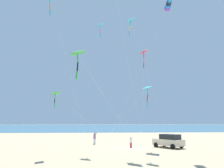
# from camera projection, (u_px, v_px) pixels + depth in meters

# --- Properties ---
(ground_plane) EXTENTS (600.00, 600.00, 0.00)m
(ground_plane) POSITION_uv_depth(u_px,v_px,m) (131.00, 148.00, 30.79)
(ground_plane) COLOR tan
(ocean_water_strip) EXTENTS (240.00, 600.00, 0.01)m
(ocean_water_strip) POSITION_uv_depth(u_px,v_px,m) (101.00, 126.00, 193.04)
(ocean_water_strip) COLOR #386B84
(ocean_water_strip) RESTS_ON ground_plane
(parked_car) EXTENTS (4.60, 3.93, 1.85)m
(parked_car) POSITION_uv_depth(u_px,v_px,m) (169.00, 141.00, 31.30)
(parked_car) COLOR beige
(parked_car) RESTS_ON ground_plane
(cooler_box) EXTENTS (0.62, 0.42, 0.42)m
(cooler_box) POSITION_uv_depth(u_px,v_px,m) (169.00, 144.00, 33.85)
(cooler_box) COLOR yellow
(cooler_box) RESTS_ON ground_plane
(person_adult_flyer) EXTENTS (0.69, 0.66, 1.92)m
(person_adult_flyer) POSITION_uv_depth(u_px,v_px,m) (95.00, 138.00, 36.23)
(person_adult_flyer) COLOR silver
(person_adult_flyer) RESTS_ON ground_plane
(person_child_green_jacket) EXTENTS (0.51, 0.55, 1.54)m
(person_child_green_jacket) POSITION_uv_depth(u_px,v_px,m) (131.00, 141.00, 31.46)
(person_child_green_jacket) COLOR #B72833
(person_child_green_jacket) RESTS_ON ground_plane
(kite_delta_blue_topmost) EXTENTS (5.72, 1.26, 12.23)m
(kite_delta_blue_topmost) POSITION_uv_depth(u_px,v_px,m) (143.00, 52.00, 26.89)
(kite_delta_blue_topmost) COLOR red
(kite_delta_blue_topmost) RESTS_ON ground_plane
(kite_delta_black_fish_shape) EXTENTS (3.46, 4.10, 18.44)m
(kite_delta_black_fish_shape) POSITION_uv_depth(u_px,v_px,m) (100.00, 25.00, 33.93)
(kite_delta_black_fish_shape) COLOR #1EB7C6
(kite_delta_black_fish_shape) RESTS_ON ground_plane
(kite_delta_checkered_midright) EXTENTS (12.44, 7.71, 6.88)m
(kite_delta_checkered_midright) POSITION_uv_depth(u_px,v_px,m) (56.00, 94.00, 24.48)
(kite_delta_checkered_midright) COLOR green
(kite_delta_checkered_midright) RESTS_ON ground_plane
(kite_delta_green_low_center) EXTENTS (11.61, 6.46, 8.46)m
(kite_delta_green_low_center) POSITION_uv_depth(u_px,v_px,m) (147.00, 88.00, 30.45)
(kite_delta_green_low_center) COLOR #1EB7C6
(kite_delta_green_low_center) RESTS_ON ground_plane
(kite_windsock_rainbow_low_near) EXTENTS (13.97, 8.57, 19.97)m
(kite_windsock_rainbow_low_near) POSITION_uv_depth(u_px,v_px,m) (169.00, 3.00, 30.22)
(kite_windsock_rainbow_low_near) COLOR purple
(kite_windsock_rainbow_low_near) RESTS_ON ground_plane
(kite_delta_orange_high_right) EXTENTS (4.82, 7.05, 17.82)m
(kite_delta_orange_high_right) POSITION_uv_depth(u_px,v_px,m) (130.00, 21.00, 30.84)
(kite_delta_orange_high_right) COLOR #1EB7C6
(kite_delta_orange_high_right) RESTS_ON ground_plane
(kite_delta_magenta_far_left) EXTENTS (11.41, 8.17, 9.72)m
(kite_delta_magenta_far_left) POSITION_uv_depth(u_px,v_px,m) (77.00, 53.00, 19.31)
(kite_delta_magenta_far_left) COLOR green
(kite_delta_magenta_far_left) RESTS_ON ground_plane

